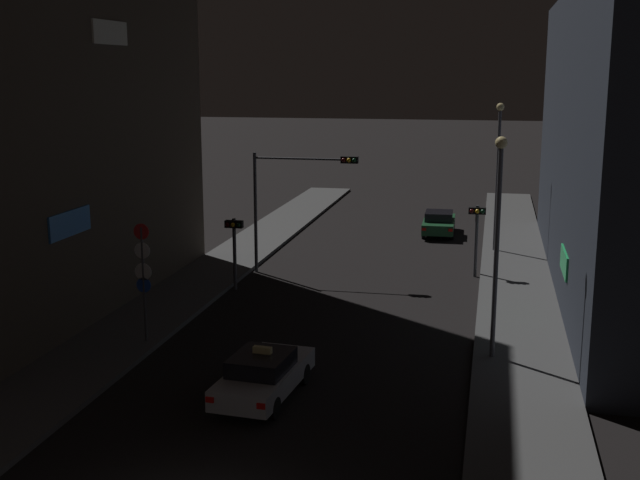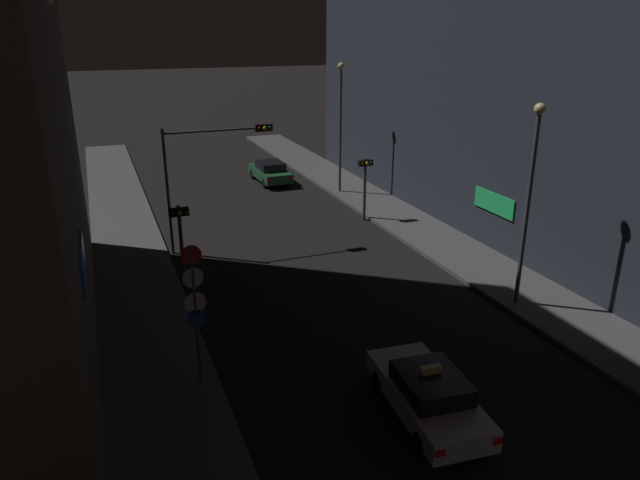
# 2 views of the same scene
# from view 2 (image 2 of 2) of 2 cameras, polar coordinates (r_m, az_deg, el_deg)

# --- Properties ---
(sidewalk_left) EXTENTS (3.26, 52.50, 0.18)m
(sidewalk_left) POSITION_cam_2_polar(r_m,az_deg,el_deg) (29.38, -18.09, -0.58)
(sidewalk_left) COLOR #4C4C4C
(sidewalk_left) RESTS_ON ground_plane
(sidewalk_right) EXTENTS (3.26, 52.50, 0.18)m
(sidewalk_right) POSITION_cam_2_polar(r_m,az_deg,el_deg) (33.03, 7.10, 2.54)
(sidewalk_right) COLOR #4C4C4C
(sidewalk_right) RESTS_ON ground_plane
(building_facade_right) EXTENTS (10.79, 29.62, 13.11)m
(building_facade_right) POSITION_cam_2_polar(r_m,az_deg,el_deg) (35.07, 18.50, 13.52)
(building_facade_right) COLOR #282D38
(building_facade_right) RESTS_ON ground_plane
(taxi) EXTENTS (2.17, 4.58, 1.62)m
(taxi) POSITION_cam_2_polar(r_m,az_deg,el_deg) (16.40, 10.43, -14.48)
(taxi) COLOR #B7B7BC
(taxi) RESTS_ON ground_plane
(far_car) EXTENTS (1.91, 4.49, 1.42)m
(far_car) POSITION_cam_2_polar(r_m,az_deg,el_deg) (39.89, -4.88, 6.64)
(far_car) COLOR #1E512D
(far_car) RESTS_ON ground_plane
(traffic_light_overhead) EXTENTS (5.03, 0.42, 5.80)m
(traffic_light_overhead) POSITION_cam_2_polar(r_m,az_deg,el_deg) (27.22, -10.89, 7.50)
(traffic_light_overhead) COLOR #47474C
(traffic_light_overhead) RESTS_ON ground_plane
(traffic_light_left_kerb) EXTENTS (0.80, 0.42, 3.22)m
(traffic_light_left_kerb) POSITION_cam_2_polar(r_m,az_deg,el_deg) (24.27, -13.43, 1.23)
(traffic_light_left_kerb) COLOR #47474C
(traffic_light_left_kerb) RESTS_ON ground_plane
(traffic_light_right_kerb) EXTENTS (0.80, 0.42, 3.43)m
(traffic_light_right_kerb) POSITION_cam_2_polar(r_m,az_deg,el_deg) (31.39, 4.41, 6.23)
(traffic_light_right_kerb) COLOR #47474C
(traffic_light_right_kerb) RESTS_ON ground_plane
(sign_pole_left) EXTENTS (0.62, 0.10, 4.24)m
(sign_pole_left) POSITION_cam_2_polar(r_m,az_deg,el_deg) (16.81, -12.04, -6.07)
(sign_pole_left) COLOR #47474C
(sign_pole_left) RESTS_ON sidewalk_left
(street_lamp_near_block) EXTENTS (0.40, 0.40, 7.36)m
(street_lamp_near_block) POSITION_cam_2_polar(r_m,az_deg,el_deg) (21.96, 19.72, 4.87)
(street_lamp_near_block) COLOR #47474C
(street_lamp_near_block) RESTS_ON sidewalk_right
(street_lamp_far_block) EXTENTS (0.41, 0.41, 7.77)m
(street_lamp_far_block) POSITION_cam_2_polar(r_m,az_deg,el_deg) (36.15, 2.01, 12.03)
(street_lamp_far_block) COLOR #47474C
(street_lamp_far_block) RESTS_ON sidewalk_right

